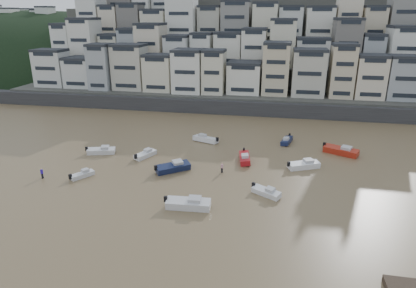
% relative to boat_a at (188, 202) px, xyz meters
% --- Properties ---
extents(ground, '(400.00, 400.00, 0.00)m').
position_rel_boat_a_xyz_m(ground, '(-9.94, -15.25, -0.89)').
color(ground, olive).
rests_on(ground, ground).
extents(sea_strip, '(340.00, 340.00, 0.00)m').
position_rel_boat_a_xyz_m(sea_strip, '(-119.94, 129.75, -0.88)').
color(sea_strip, '#435460').
rests_on(sea_strip, ground).
extents(harbor_wall, '(140.00, 3.00, 3.50)m').
position_rel_boat_a_xyz_m(harbor_wall, '(0.06, 49.75, 0.86)').
color(harbor_wall, '#38383A').
rests_on(harbor_wall, ground).
extents(hillside, '(141.04, 66.00, 50.00)m').
position_rel_boat_a_xyz_m(hillside, '(4.79, 89.59, 12.12)').
color(hillside, '#4C4C47').
rests_on(hillside, ground).
extents(headland, '(216.00, 135.00, 53.33)m').
position_rel_boat_a_xyz_m(headland, '(-104.94, 119.75, -0.87)').
color(headland, black).
rests_on(headland, ground).
extents(boat_a, '(6.64, 2.53, 1.78)m').
position_rel_boat_a_xyz_m(boat_a, '(0.00, 0.00, 0.00)').
color(boat_a, silver).
rests_on(boat_a, ground).
extents(boat_b, '(4.89, 3.83, 1.30)m').
position_rel_boat_a_xyz_m(boat_b, '(10.09, 5.74, -0.24)').
color(boat_b, silver).
rests_on(boat_b, ground).
extents(boat_c, '(6.23, 5.54, 1.72)m').
position_rel_boat_a_xyz_m(boat_c, '(-5.45, 11.50, -0.03)').
color(boat_c, '#141C3E').
rests_on(boat_c, ground).
extents(boat_d, '(6.18, 4.28, 1.62)m').
position_rel_boat_a_xyz_m(boat_d, '(15.85, 16.86, -0.08)').
color(boat_d, white).
rests_on(boat_d, ground).
extents(boat_e, '(2.78, 6.07, 1.60)m').
position_rel_boat_a_xyz_m(boat_e, '(5.76, 18.16, -0.09)').
color(boat_e, '#A31419').
rests_on(boat_e, ground).
extents(boat_f, '(3.57, 5.28, 1.38)m').
position_rel_boat_a_xyz_m(boat_f, '(-12.14, 16.69, -0.20)').
color(boat_f, white).
rests_on(boat_f, ground).
extents(boat_g, '(7.05, 4.99, 1.85)m').
position_rel_boat_a_xyz_m(boat_g, '(22.92, 24.93, 0.03)').
color(boat_g, '#A32314').
rests_on(boat_g, ground).
extents(boat_h, '(6.06, 3.80, 1.57)m').
position_rel_boat_a_xyz_m(boat_h, '(-3.06, 27.04, -0.10)').
color(boat_h, silver).
rests_on(boat_h, ground).
extents(boat_i, '(2.79, 5.29, 1.37)m').
position_rel_boat_a_xyz_m(boat_i, '(13.13, 29.33, -0.20)').
color(boat_i, '#141D40').
rests_on(boat_i, ground).
extents(boat_j, '(3.45, 4.24, 1.14)m').
position_rel_boat_a_xyz_m(boat_j, '(-19.01, 6.49, -0.32)').
color(boat_j, silver).
rests_on(boat_j, ground).
extents(boat_k, '(5.81, 3.22, 1.51)m').
position_rel_boat_a_xyz_m(boat_k, '(-20.76, 16.72, -0.13)').
color(boat_k, silver).
rests_on(boat_k, ground).
extents(person_blue, '(0.44, 0.44, 1.74)m').
position_rel_boat_a_xyz_m(person_blue, '(-25.00, 4.89, -0.02)').
color(person_blue, '#2E17AC').
rests_on(person_blue, ground).
extents(person_pink, '(0.44, 0.44, 1.74)m').
position_rel_boat_a_xyz_m(person_pink, '(2.60, 12.51, -0.02)').
color(person_pink, '#D093A3').
rests_on(person_pink, ground).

